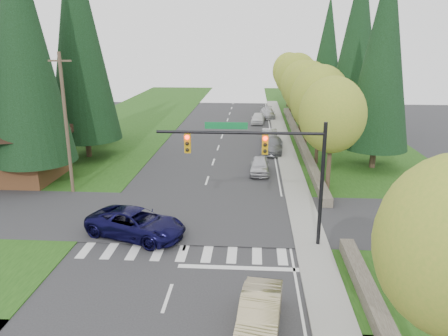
# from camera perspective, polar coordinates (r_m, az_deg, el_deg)

# --- Properties ---
(ground) EXTENTS (120.00, 120.00, 0.00)m
(ground) POSITION_cam_1_polar(r_m,az_deg,el_deg) (20.71, -6.86, -15.00)
(ground) COLOR #28282B
(ground) RESTS_ON ground
(grass_east) EXTENTS (14.00, 110.00, 0.06)m
(grass_east) POSITION_cam_1_polar(r_m,az_deg,el_deg) (39.98, 17.36, 0.08)
(grass_east) COLOR #1B4211
(grass_east) RESTS_ON ground
(grass_west) EXTENTS (14.00, 110.00, 0.06)m
(grass_west) POSITION_cam_1_polar(r_m,az_deg,el_deg) (42.23, -19.38, 0.75)
(grass_west) COLOR #1B4211
(grass_west) RESTS_ON ground
(cross_street) EXTENTS (120.00, 8.00, 0.10)m
(cross_street) POSITION_cam_1_polar(r_m,az_deg,el_deg) (27.76, -3.85, -6.43)
(cross_street) COLOR #28282B
(cross_street) RESTS_ON ground
(sidewalk_east) EXTENTS (1.80, 80.00, 0.13)m
(sidewalk_east) POSITION_cam_1_polar(r_m,az_deg,el_deg) (40.90, 8.40, 1.08)
(sidewalk_east) COLOR gray
(sidewalk_east) RESTS_ON ground
(curb_east) EXTENTS (0.20, 80.00, 0.13)m
(curb_east) POSITION_cam_1_polar(r_m,az_deg,el_deg) (40.84, 7.21, 1.10)
(curb_east) COLOR gray
(curb_east) RESTS_ON ground
(stone_wall_south) EXTENTS (0.70, 14.00, 0.70)m
(stone_wall_south) POSITION_cam_1_polar(r_m,az_deg,el_deg) (18.42, 20.13, -19.12)
(stone_wall_south) COLOR #4C4438
(stone_wall_south) RESTS_ON ground
(stone_wall_north) EXTENTS (0.70, 40.00, 0.70)m
(stone_wall_north) POSITION_cam_1_polar(r_m,az_deg,el_deg) (48.73, 9.72, 3.84)
(stone_wall_north) COLOR #4C4438
(stone_wall_north) RESTS_ON ground
(traffic_signal) EXTENTS (8.70, 0.37, 6.80)m
(traffic_signal) POSITION_cam_1_polar(r_m,az_deg,el_deg) (22.60, 5.77, 1.54)
(traffic_signal) COLOR black
(traffic_signal) RESTS_ON ground
(brown_building) EXTENTS (8.40, 8.40, 5.40)m
(brown_building) POSITION_cam_1_polar(r_m,az_deg,el_deg) (38.06, -25.48, 3.26)
(brown_building) COLOR #4C2D19
(brown_building) RESTS_ON ground
(utility_pole) EXTENTS (1.60, 0.24, 10.00)m
(utility_pole) POSITION_cam_1_polar(r_m,az_deg,el_deg) (32.60, -19.93, 5.52)
(utility_pole) COLOR #473828
(utility_pole) RESTS_ON ground
(decid_tree_0) EXTENTS (4.80, 4.80, 8.37)m
(decid_tree_0) POSITION_cam_1_polar(r_m,az_deg,el_deg) (32.26, 13.96, 6.73)
(decid_tree_0) COLOR #38281C
(decid_tree_0) RESTS_ON ground
(decid_tree_1) EXTENTS (5.20, 5.20, 8.80)m
(decid_tree_1) POSITION_cam_1_polar(r_m,az_deg,el_deg) (39.08, 12.41, 8.74)
(decid_tree_1) COLOR #38281C
(decid_tree_1) RESTS_ON ground
(decid_tree_2) EXTENTS (5.00, 5.00, 8.82)m
(decid_tree_2) POSITION_cam_1_polar(r_m,az_deg,el_deg) (45.93, 10.93, 10.08)
(decid_tree_2) COLOR #38281C
(decid_tree_2) RESTS_ON ground
(decid_tree_3) EXTENTS (5.00, 5.00, 8.55)m
(decid_tree_3) POSITION_cam_1_polar(r_m,az_deg,el_deg) (52.89, 10.13, 10.63)
(decid_tree_3) COLOR #38281C
(decid_tree_3) RESTS_ON ground
(decid_tree_4) EXTENTS (5.40, 5.40, 9.18)m
(decid_tree_4) POSITION_cam_1_polar(r_m,az_deg,el_deg) (59.80, 9.55, 11.68)
(decid_tree_4) COLOR #38281C
(decid_tree_4) RESTS_ON ground
(decid_tree_5) EXTENTS (4.80, 4.80, 8.30)m
(decid_tree_5) POSITION_cam_1_polar(r_m,az_deg,el_deg) (66.78, 8.78, 11.73)
(decid_tree_5) COLOR #38281C
(decid_tree_5) RESTS_ON ground
(decid_tree_6) EXTENTS (5.20, 5.20, 8.86)m
(decid_tree_6) POSITION_cam_1_polar(r_m,az_deg,el_deg) (73.72, 8.43, 12.43)
(decid_tree_6) COLOR #38281C
(decid_tree_6) RESTS_ON ground
(conifer_w_a) EXTENTS (6.12, 6.12, 19.80)m
(conifer_w_a) POSITION_cam_1_polar(r_m,az_deg,el_deg) (35.45, -24.91, 15.02)
(conifer_w_a) COLOR #38281C
(conifer_w_a) RESTS_ON ground
(conifer_w_b) EXTENTS (5.44, 5.44, 17.80)m
(conifer_w_b) POSITION_cam_1_polar(r_m,az_deg,el_deg) (40.41, -25.87, 13.46)
(conifer_w_b) COLOR #38281C
(conifer_w_b) RESTS_ON ground
(conifer_w_c) EXTENTS (6.46, 6.46, 20.80)m
(conifer_w_c) POSITION_cam_1_polar(r_m,az_deg,el_deg) (42.31, -18.50, 16.33)
(conifer_w_c) COLOR #38281C
(conifer_w_c) RESTS_ON ground
(conifer_w_e) EXTENTS (5.78, 5.78, 18.80)m
(conifer_w_e) POSITION_cam_1_polar(r_m,az_deg,el_deg) (48.63, -17.96, 15.10)
(conifer_w_e) COLOR #38281C
(conifer_w_e) RESTS_ON ground
(conifer_e_a) EXTENTS (5.44, 5.44, 17.80)m
(conifer_e_a) POSITION_cam_1_polar(r_m,az_deg,el_deg) (38.78, 20.09, 14.03)
(conifer_e_a) COLOR #38281C
(conifer_e_a) RESTS_ON ground
(conifer_e_b) EXTENTS (6.12, 6.12, 19.80)m
(conifer_e_b) POSITION_cam_1_polar(r_m,az_deg,el_deg) (52.60, 17.07, 15.76)
(conifer_e_b) COLOR #38281C
(conifer_e_b) RESTS_ON ground
(conifer_e_c) EXTENTS (5.10, 5.10, 16.80)m
(conifer_e_c) POSITION_cam_1_polar(r_m,az_deg,el_deg) (66.19, 13.37, 14.71)
(conifer_e_c) COLOR #38281C
(conifer_e_c) RESTS_ON ground
(sedan_champagne) EXTENTS (2.01, 4.51, 1.44)m
(sedan_champagne) POSITION_cam_1_polar(r_m,az_deg,el_deg) (17.56, 4.67, -18.49)
(sedan_champagne) COLOR tan
(sedan_champagne) RESTS_ON ground
(suv_navy) EXTENTS (6.30, 4.45, 1.60)m
(suv_navy) POSITION_cam_1_polar(r_m,az_deg,el_deg) (25.30, -11.40, -7.11)
(suv_navy) COLOR black
(suv_navy) RESTS_ON ground
(parked_car_a) EXTENTS (1.71, 4.02, 1.36)m
(parked_car_a) POSITION_cam_1_polar(r_m,az_deg,el_deg) (36.54, 4.70, 0.34)
(parked_car_a) COLOR #BBBCC0
(parked_car_a) RESTS_ON ground
(parked_car_b) EXTENTS (2.43, 5.20, 1.47)m
(parked_car_b) POSITION_cam_1_polar(r_m,az_deg,el_deg) (43.52, 6.31, 2.99)
(parked_car_b) COLOR slate
(parked_car_b) RESTS_ON ground
(parked_car_c) EXTENTS (1.57, 4.48, 1.47)m
(parked_car_c) POSITION_cam_1_polar(r_m,az_deg,el_deg) (47.44, 5.94, 4.13)
(parked_car_c) COLOR #A7A7AB
(parked_car_c) RESTS_ON ground
(parked_car_d) EXTENTS (1.98, 4.28, 1.42)m
(parked_car_d) POSITION_cam_1_polar(r_m,az_deg,el_deg) (58.74, 4.45, 6.51)
(parked_car_d) COLOR silver
(parked_car_d) RESTS_ON ground
(parked_car_e) EXTENTS (2.26, 4.94, 1.40)m
(parked_car_e) POSITION_cam_1_polar(r_m,az_deg,el_deg) (63.16, 5.70, 7.16)
(parked_car_e) COLOR #B4B5BA
(parked_car_e) RESTS_ON ground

